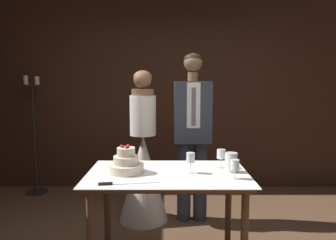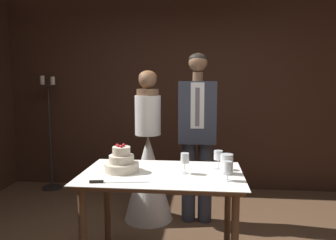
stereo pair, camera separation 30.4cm
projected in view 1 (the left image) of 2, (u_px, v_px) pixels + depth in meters
wall_back at (174, 93)px, 4.68m from camera, size 5.38×0.12×2.73m
cake_table at (168, 185)px, 2.63m from camera, size 1.28×0.81×0.80m
tiered_cake at (126, 163)px, 2.62m from camera, size 0.28×0.28×0.22m
cake_knife at (117, 183)px, 2.32m from camera, size 0.43×0.09×0.02m
wine_glass_near at (191, 158)px, 2.60m from camera, size 0.07×0.07×0.16m
wine_glass_middle at (222, 155)px, 2.75m from camera, size 0.07×0.07×0.16m
wine_glass_far at (235, 166)px, 2.45m from camera, size 0.06×0.06×0.15m
hurricane_candle at (231, 163)px, 2.63m from camera, size 0.10×0.10×0.16m
bride at (144, 167)px, 3.58m from camera, size 0.54×0.54×1.65m
groom at (193, 130)px, 3.53m from camera, size 0.40×0.25×1.82m
candle_stand at (35, 140)px, 4.44m from camera, size 0.28×0.28×1.61m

